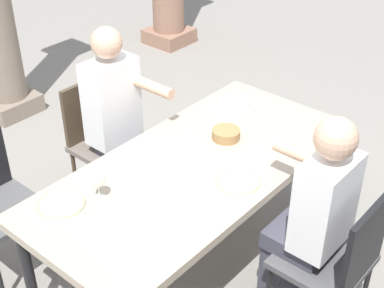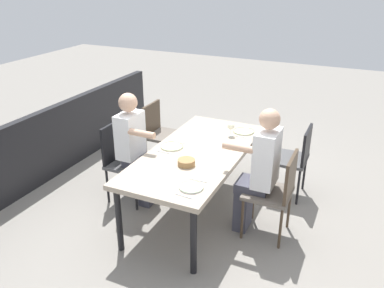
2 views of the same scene
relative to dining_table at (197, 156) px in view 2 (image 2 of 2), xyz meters
The scene contains 20 objects.
ground_plane 0.67m from the dining_table, ahead, with size 16.00×16.00×0.00m, color gray.
dining_table is the anchor object (origin of this frame).
chair_west_north 1.19m from the dining_table, 131.89° to the left, with size 0.44×0.44×0.86m.
chair_west_south 1.19m from the dining_table, 131.85° to the right, with size 0.44×0.44×0.88m.
chair_mid_north 0.90m from the dining_table, 85.11° to the left, with size 0.44×0.44×0.90m.
chair_mid_south 0.90m from the dining_table, 85.13° to the right, with size 0.44×0.44×0.91m.
diner_woman_green 0.71m from the dining_table, 83.63° to the right, with size 0.35×0.49×1.29m.
diner_man_white 0.70m from the dining_table, 83.59° to the left, with size 0.35×0.49×1.33m.
patio_railing 2.05m from the dining_table, 90.00° to the right, with size 4.40×0.10×0.90m, color black.
plate_0 0.77m from the dining_table, 158.53° to the left, with size 0.24×0.24×0.02m.
wine_glass_0 0.60m from the dining_table, 161.70° to the left, with size 0.08×0.08×0.16m.
fork_0 0.91m from the dining_table, 161.99° to the left, with size 0.02×0.17×0.01m, color silver.
spoon_0 0.64m from the dining_table, 153.56° to the left, with size 0.02×0.17×0.01m, color silver.
plate_1 0.29m from the dining_table, 86.27° to the right, with size 0.24×0.24×0.02m.
fork_1 0.32m from the dining_table, 114.88° to the right, with size 0.02×0.17×0.01m, color silver.
spoon_1 0.34m from the dining_table, 59.28° to the right, with size 0.02×0.17×0.01m, color silver.
plate_2 0.77m from the dining_table, 20.59° to the left, with size 0.22×0.22×0.02m.
fork_2 0.63m from the dining_table, 25.44° to the left, with size 0.02×0.17×0.01m, color silver.
spoon_2 0.91m from the dining_table, 17.25° to the left, with size 0.02×0.17×0.01m, color silver.
bread_basket 0.35m from the dining_table, ahead, with size 0.17×0.17×0.06m, color #9E7547.
Camera 2 is at (3.46, 1.54, 2.50)m, focal length 37.30 mm.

